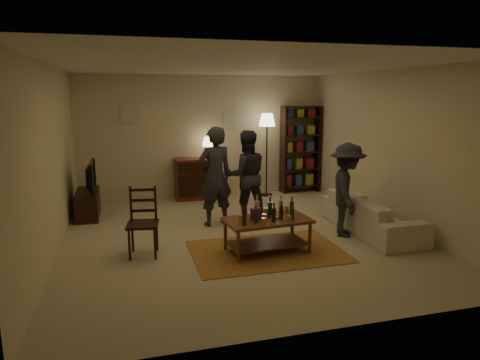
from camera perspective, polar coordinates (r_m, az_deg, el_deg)
name	(u,v)px	position (r m, az deg, el deg)	size (l,w,h in m)	color
floor	(238,236)	(7.06, -0.22, -7.42)	(6.00, 6.00, 0.00)	#C6B793
room_shell	(174,116)	(9.52, -8.78, 8.43)	(6.00, 6.00, 6.00)	beige
rug	(267,251)	(6.39, 3.62, -9.46)	(2.20, 1.50, 0.01)	#9C4022
coffee_table	(267,223)	(6.25, 3.64, -5.80)	(1.28, 0.78, 0.84)	brown
dining_chair	(143,219)	(6.29, -12.81, -5.08)	(0.49, 0.49, 1.00)	black
tv_stand	(88,197)	(8.50, -19.66, -2.16)	(0.40, 1.00, 1.06)	black
dresser	(198,177)	(9.48, -5.61, 0.34)	(1.00, 0.50, 1.36)	maroon
bookshelf	(300,148)	(10.14, 8.01, 4.20)	(0.90, 0.34, 2.02)	black
floor_lamp	(267,126)	(9.59, 3.62, 7.22)	(0.36, 0.36, 1.86)	black
sofa	(372,215)	(7.49, 17.14, -4.42)	(2.08, 0.81, 0.61)	beige
person_left	(215,177)	(7.44, -3.36, 0.46)	(0.64, 0.42, 1.74)	#2A2A32
person_right	(246,175)	(7.80, 0.80, 0.62)	(0.80, 0.62, 1.65)	#292931
person_by_sofa	(347,190)	(7.11, 14.05, -1.29)	(0.98, 0.56, 1.52)	#27272F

